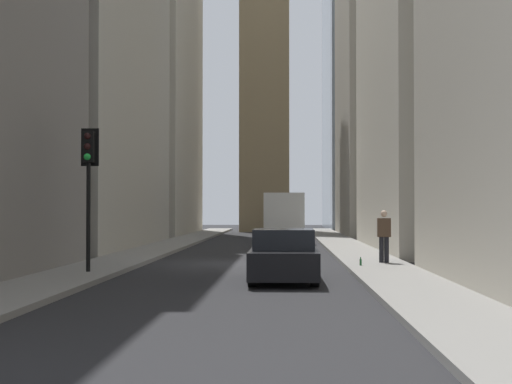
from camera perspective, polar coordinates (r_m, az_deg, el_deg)
name	(u,v)px	position (r m, az deg, el deg)	size (l,w,h in m)	color
ground_plane	(244,264)	(27.94, -0.85, -5.23)	(135.00, 135.00, 0.00)	#262628
sidewalk_right	(118,262)	(28.52, -9.95, -4.99)	(90.00, 2.20, 0.14)	gray
sidewalk_left	(372,262)	(28.07, 8.40, -5.06)	(90.00, 2.20, 0.14)	gray
building_left_far	(410,45)	(59.57, 11.08, 10.42)	(14.62, 10.00, 27.92)	#A8A091
building_right_far	(125,51)	(61.01, -9.47, 10.06)	(16.69, 10.00, 27.75)	beige
church_spire	(265,19)	(69.66, 0.64, 12.43)	(4.64, 4.64, 35.37)	#9E8966
delivery_truck	(284,217)	(46.19, 2.05, -1.84)	(6.46, 2.25, 2.84)	silver
sedan_black	(284,257)	(21.00, 2.01, -4.74)	(4.30, 1.78, 1.42)	black
traffic_light_foreground	(89,166)	(23.22, -12.06, 1.87)	(0.43, 0.52, 4.16)	black
pedestrian	(384,234)	(26.84, 9.27, -3.03)	(0.26, 0.44, 1.76)	black
discarded_bottle	(361,262)	(25.41, 7.60, -5.06)	(0.07, 0.07, 0.27)	#236033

